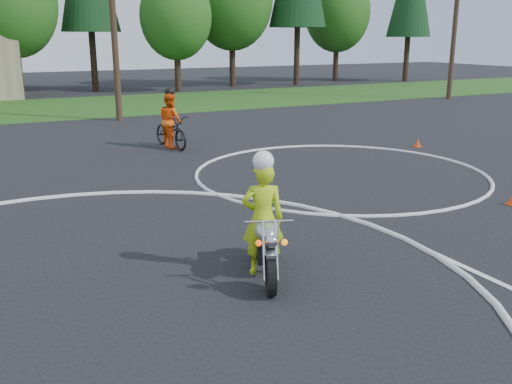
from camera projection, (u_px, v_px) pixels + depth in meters
name	position (u px, v px, depth m)	size (l,w,h in m)	color
course_markings	(188.00, 249.00, 10.28)	(19.05, 19.05, 0.12)	silver
primary_motorcycle	(266.00, 245.00, 9.01)	(1.04, 1.98, 1.10)	black
rider_primary_grp	(263.00, 215.00, 9.01)	(0.79, 0.66, 2.03)	#B2D816
rider_second_grp	(171.00, 127.00, 19.43)	(1.06, 2.22, 2.05)	black
traffic_cones	(330.00, 259.00, 9.50)	(17.63, 14.59, 0.30)	#E73C0C
utility_poles	(112.00, 0.00, 24.47)	(41.60, 1.12, 10.00)	#473321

